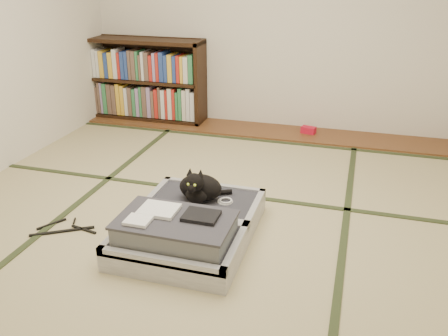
# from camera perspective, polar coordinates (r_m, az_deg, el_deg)

# --- Properties ---
(floor) EXTENTS (4.50, 4.50, 0.00)m
(floor) POSITION_cam_1_polar(r_m,az_deg,el_deg) (3.48, -2.42, -5.89)
(floor) COLOR tan
(floor) RESTS_ON ground
(wood_strip) EXTENTS (4.00, 0.50, 0.02)m
(wood_strip) POSITION_cam_1_polar(r_m,az_deg,el_deg) (5.25, 4.56, 4.52)
(wood_strip) COLOR brown
(wood_strip) RESTS_ON ground
(red_item) EXTENTS (0.17, 0.12, 0.07)m
(red_item) POSITION_cam_1_polar(r_m,az_deg,el_deg) (5.19, 10.12, 4.53)
(red_item) COLOR red
(red_item) RESTS_ON wood_strip
(room_shell) EXTENTS (4.50, 4.50, 4.50)m
(room_shell) POSITION_cam_1_polar(r_m,az_deg,el_deg) (3.05, -2.91, 18.85)
(room_shell) COLOR white
(room_shell) RESTS_ON ground
(tatami_borders) EXTENTS (4.00, 4.50, 0.01)m
(tatami_borders) POSITION_cam_1_polar(r_m,az_deg,el_deg) (3.90, -0.11, -2.43)
(tatami_borders) COLOR #2D381E
(tatami_borders) RESTS_ON ground
(bookcase) EXTENTS (1.46, 0.33, 0.94)m
(bookcase) POSITION_cam_1_polar(r_m,az_deg,el_deg) (5.65, -9.77, 10.26)
(bookcase) COLOR black
(bookcase) RESTS_ON wood_strip
(suitcase) EXTENTS (0.80, 1.06, 0.31)m
(suitcase) POSITION_cam_1_polar(r_m,az_deg,el_deg) (3.15, -4.33, -7.05)
(suitcase) COLOR silver
(suitcase) RESTS_ON floor
(cat) EXTENTS (0.35, 0.36, 0.29)m
(cat) POSITION_cam_1_polar(r_m,az_deg,el_deg) (3.32, -2.98, -2.37)
(cat) COLOR black
(cat) RESTS_ON suitcase
(cable_coil) EXTENTS (0.11, 0.11, 0.03)m
(cable_coil) POSITION_cam_1_polar(r_m,az_deg,el_deg) (3.34, 0.16, -4.01)
(cable_coil) COLOR white
(cable_coil) RESTS_ON suitcase
(hanger) EXTENTS (0.43, 0.31, 0.01)m
(hanger) POSITION_cam_1_polar(r_m,az_deg,el_deg) (3.50, -18.58, -6.95)
(hanger) COLOR black
(hanger) RESTS_ON floor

